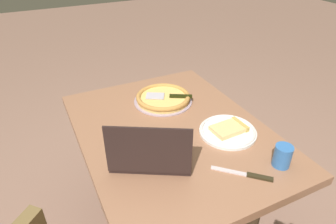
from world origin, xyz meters
TOP-DOWN VIEW (x-y plane):
  - dining_table at (0.00, 0.00)m, footprint 1.08×0.82m
  - laptop at (-0.16, 0.18)m, footprint 0.35×0.38m
  - pizza_plate at (-0.14, -0.21)m, footprint 0.26×0.26m
  - pizza_tray at (0.25, -0.07)m, footprint 0.31×0.31m
  - table_knife at (-0.39, -0.12)m, footprint 0.17×0.18m
  - drink_cup at (-0.40, -0.27)m, footprint 0.07×0.07m

SIDE VIEW (x-z plane):
  - dining_table at x=0.00m, z-range 0.26..0.97m
  - table_knife at x=-0.39m, z-range 0.70..0.71m
  - pizza_plate at x=-0.14m, z-range 0.70..0.73m
  - pizza_tray at x=0.25m, z-range 0.70..0.74m
  - laptop at x=-0.16m, z-range 0.64..0.86m
  - drink_cup at x=-0.40m, z-range 0.70..0.80m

